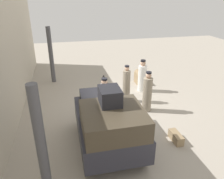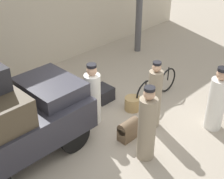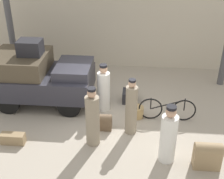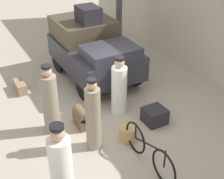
% 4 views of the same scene
% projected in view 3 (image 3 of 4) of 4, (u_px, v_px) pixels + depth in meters
% --- Properties ---
extents(ground_plane, '(30.00, 30.00, 0.00)m').
position_uv_depth(ground_plane, '(105.00, 118.00, 9.88)').
color(ground_plane, '#A89E8E').
extents(station_building_facade, '(16.00, 0.15, 4.50)m').
position_uv_depth(station_building_facade, '(116.00, 13.00, 12.33)').
color(station_building_facade, beige).
rests_on(station_building_facade, ground).
extents(canopy_pillar_left, '(0.23, 0.23, 3.07)m').
position_uv_depth(canopy_pillar_left, '(12.00, 39.00, 11.79)').
color(canopy_pillar_left, '#4C4C51').
rests_on(canopy_pillar_left, ground).
extents(truck, '(3.21, 1.88, 1.73)m').
position_uv_depth(truck, '(40.00, 76.00, 10.34)').
color(truck, black).
rests_on(truck, ground).
extents(bicycle, '(1.77, 0.04, 0.79)m').
position_uv_depth(bicycle, '(167.00, 109.00, 9.65)').
color(bicycle, black).
rests_on(bicycle, ground).
extents(wicker_basket, '(0.44, 0.44, 0.36)m').
position_uv_depth(wicker_basket, '(137.00, 112.00, 9.89)').
color(wicker_basket, tan).
rests_on(wicker_basket, ground).
extents(conductor_in_dark_uniform, '(0.43, 0.43, 1.65)m').
position_uv_depth(conductor_in_dark_uniform, '(168.00, 137.00, 7.87)').
color(conductor_in_dark_uniform, white).
rests_on(conductor_in_dark_uniform, ground).
extents(porter_carrying_trunk, '(0.34, 0.34, 1.75)m').
position_uv_depth(porter_carrying_trunk, '(131.00, 109.00, 8.89)').
color(porter_carrying_trunk, gray).
rests_on(porter_carrying_trunk, ground).
extents(porter_with_bicycle, '(0.38, 0.38, 1.76)m').
position_uv_depth(porter_with_bicycle, '(93.00, 119.00, 8.44)').
color(porter_with_bicycle, gray).
rests_on(porter_with_bicycle, ground).
extents(porter_standing_middle, '(0.40, 0.40, 1.60)m').
position_uv_depth(porter_standing_middle, '(104.00, 90.00, 10.04)').
color(porter_standing_middle, white).
rests_on(porter_standing_middle, ground).
extents(suitcase_black_upright, '(0.67, 0.26, 0.31)m').
position_uv_depth(suitcase_black_upright, '(13.00, 138.00, 8.74)').
color(suitcase_black_upright, '#937A56').
rests_on(suitcase_black_upright, ground).
extents(trunk_wicker_pale, '(0.52, 0.54, 0.39)m').
position_uv_depth(trunk_wicker_pale, '(130.00, 96.00, 10.71)').
color(trunk_wicker_pale, '#232328').
rests_on(trunk_wicker_pale, ground).
extents(trunk_barrel_dark, '(0.52, 0.28, 0.50)m').
position_uv_depth(trunk_barrel_dark, '(103.00, 122.00, 9.28)').
color(trunk_barrel_dark, brown).
rests_on(trunk_barrel_dark, ground).
extents(suitcase_small_leather, '(0.67, 0.35, 0.73)m').
position_uv_depth(suitcase_small_leather, '(207.00, 155.00, 7.80)').
color(suitcase_small_leather, '#937A56').
rests_on(suitcase_small_leather, ground).
extents(trunk_on_truck_roof, '(0.75, 0.59, 0.49)m').
position_uv_depth(trunk_on_truck_roof, '(30.00, 47.00, 9.87)').
color(trunk_on_truck_roof, '#232328').
rests_on(trunk_on_truck_roof, truck).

